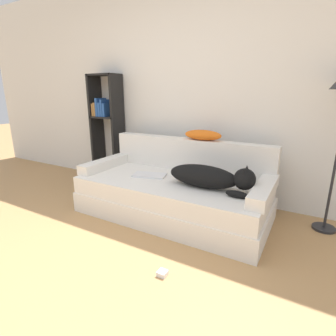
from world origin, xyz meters
TOP-DOWN VIEW (x-y plane):
  - ground_plane at (0.00, 0.00)m, footprint 20.00×20.00m
  - wall_back at (0.00, 2.26)m, footprint 7.63×0.06m
  - couch at (0.24, 1.54)m, footprint 1.98×0.95m
  - couch_backrest at (0.24, 1.94)m, footprint 1.94×0.15m
  - couch_arm_left at (-0.67, 1.53)m, footprint 0.15×0.76m
  - couch_arm_right at (1.16, 1.53)m, footprint 0.15×0.76m
  - dog at (0.67, 1.49)m, footprint 0.84×0.27m
  - laptop at (-0.04, 1.52)m, footprint 0.39×0.28m
  - throw_pillow at (0.40, 1.94)m, footprint 0.42×0.19m
  - bookshelf at (-1.13, 2.08)m, footprint 0.44×0.26m
  - power_adapter at (0.66, 0.63)m, footprint 0.07×0.07m

SIDE VIEW (x-z plane):
  - ground_plane at x=0.00m, z-range 0.00..0.00m
  - power_adapter at x=0.66m, z-range 0.00..0.04m
  - couch at x=0.24m, z-range 0.00..0.39m
  - laptop at x=-0.04m, z-range 0.40..0.42m
  - couch_arm_left at x=-0.67m, z-range 0.40..0.51m
  - couch_arm_right at x=1.16m, z-range 0.40..0.51m
  - dog at x=0.67m, z-range 0.38..0.64m
  - couch_backrest at x=0.24m, z-range 0.40..0.77m
  - throw_pillow at x=0.40m, z-range 0.77..0.88m
  - bookshelf at x=-1.13m, z-range 0.12..1.63m
  - wall_back at x=0.00m, z-range 0.00..2.70m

